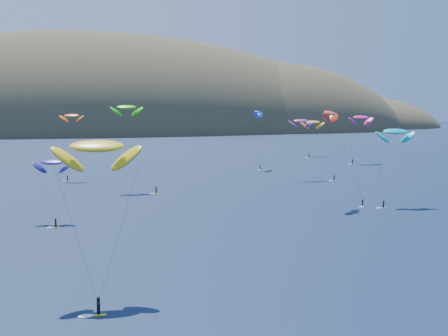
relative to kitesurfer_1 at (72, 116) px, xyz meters
name	(u,v)px	position (x,y,z in m)	size (l,w,h in m)	color
island	(110,142)	(77.25, 411.95, -29.79)	(730.00, 300.00, 210.00)	#3D3526
kitesurfer_1	(72,116)	(0.00, 0.00, 0.00)	(7.31, 6.98, 20.98)	yellow
kitesurfer_2	(97,146)	(-9.18, -118.73, -2.19)	(9.97, 12.01, 19.55)	yellow
kitesurfer_3	(127,107)	(11.06, -29.04, 2.45)	(9.86, 12.97, 23.75)	yellow
kitesurfer_4	(258,112)	(65.39, 13.02, 0.85)	(6.80, 9.13, 21.89)	yellow
kitesurfer_5	(395,131)	(62.31, -73.42, -2.93)	(10.87, 7.84, 18.51)	yellow
kitesurfer_6	(301,121)	(65.33, -21.04, -1.59)	(11.39, 11.17, 19.51)	yellow
kitesurfer_8	(361,117)	(112.07, 20.88, -1.29)	(12.17, 7.13, 20.77)	yellow
kitesurfer_9	(330,113)	(47.88, -70.05, 1.09)	(10.23, 8.59, 22.19)	yellow
kitesurfer_10	(53,162)	(-10.73, -70.00, -7.89)	(7.58, 10.04, 13.15)	yellow
kitesurfer_11	(313,122)	(111.62, 60.45, -3.94)	(12.28, 13.33, 17.96)	yellow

